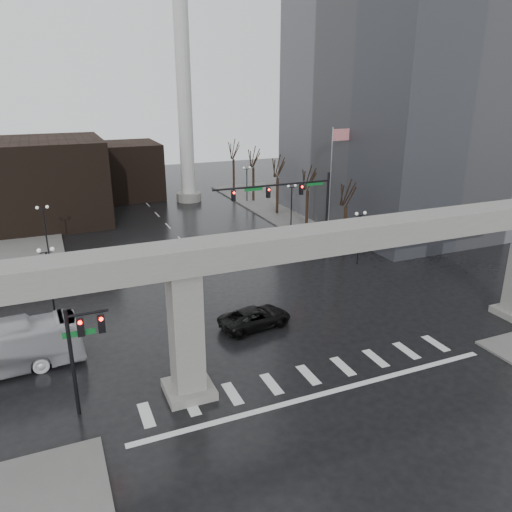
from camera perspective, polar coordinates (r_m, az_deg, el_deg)
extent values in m
plane|color=black|center=(31.26, 5.10, -12.46)|extent=(160.00, 160.00, 0.00)
cube|color=slate|center=(72.74, 9.99, 6.05)|extent=(28.00, 36.00, 0.15)
cube|color=gray|center=(27.90, 5.58, 1.65)|extent=(48.00, 2.20, 1.40)
cube|color=gray|center=(27.20, -7.98, -8.90)|extent=(1.60, 1.60, 7.30)
cube|color=gray|center=(28.95, -7.66, -14.85)|extent=(2.60, 2.60, 0.50)
cube|color=slate|center=(64.17, 17.99, 22.56)|extent=(22.00, 26.00, 42.00)
cube|color=black|center=(66.29, -23.90, 7.77)|extent=(16.00, 14.00, 10.00)
cube|color=black|center=(77.07, -14.84, 9.42)|extent=(10.00, 10.00, 8.00)
cylinder|color=beige|center=(71.81, -8.22, 18.01)|extent=(2.00, 2.00, 30.00)
cylinder|color=gray|center=(73.53, -7.69, 6.73)|extent=(3.60, 3.60, 1.20)
cylinder|color=black|center=(50.83, 8.10, 4.98)|extent=(0.24, 0.24, 8.00)
cylinder|color=black|center=(47.35, 1.97, 8.08)|extent=(12.00, 0.18, 0.18)
cube|color=black|center=(48.80, 5.19, 7.57)|extent=(0.35, 0.30, 1.00)
cube|color=black|center=(47.28, 1.41, 7.27)|extent=(0.35, 0.30, 1.00)
cube|color=black|center=(45.97, -2.60, 6.90)|extent=(0.35, 0.30, 1.00)
sphere|color=#FF0C05|center=(48.59, 5.30, 7.88)|extent=(0.20, 0.20, 0.20)
cube|color=#0D6023|center=(49.43, 6.76, 8.20)|extent=(1.80, 0.05, 0.35)
cube|color=#0D6023|center=(46.60, -0.28, 7.66)|extent=(1.80, 0.05, 0.35)
cylinder|color=black|center=(27.32, -20.25, -11.45)|extent=(0.20, 0.20, 6.00)
cylinder|color=black|center=(26.16, -18.72, -6.23)|extent=(2.00, 0.14, 0.14)
cube|color=black|center=(26.42, -19.43, -7.62)|extent=(0.35, 0.30, 1.00)
cube|color=black|center=(26.46, -17.27, -7.33)|extent=(0.35, 0.30, 1.00)
cube|color=#0D6023|center=(26.57, -19.57, -8.33)|extent=(1.60, 0.05, 0.30)
cylinder|color=silver|center=(54.17, 8.48, 8.02)|extent=(0.12, 0.12, 12.00)
cube|color=red|center=(53.94, 9.69, 13.51)|extent=(2.00, 0.03, 1.20)
cylinder|color=black|center=(47.76, 11.67, 1.84)|extent=(0.14, 0.14, 4.80)
cube|color=black|center=(47.12, 11.86, 4.57)|extent=(0.90, 0.06, 0.06)
sphere|color=silver|center=(46.82, 11.43, 4.75)|extent=(0.32, 0.32, 0.32)
sphere|color=silver|center=(47.33, 12.33, 4.85)|extent=(0.32, 0.32, 0.32)
cylinder|color=black|center=(59.34, 4.06, 5.61)|extent=(0.14, 0.14, 4.80)
cube|color=black|center=(58.83, 4.11, 7.83)|extent=(0.90, 0.06, 0.06)
sphere|color=silver|center=(58.59, 3.72, 7.99)|extent=(0.32, 0.32, 0.32)
sphere|color=silver|center=(58.99, 4.51, 8.05)|extent=(0.32, 0.32, 0.32)
cylinder|color=black|center=(71.78, -1.05, 8.06)|extent=(0.14, 0.14, 4.80)
cube|color=black|center=(71.36, -1.06, 9.91)|extent=(0.90, 0.06, 0.06)
sphere|color=silver|center=(71.16, -1.40, 10.05)|extent=(0.32, 0.32, 0.32)
sphere|color=silver|center=(71.50, -0.72, 10.09)|extent=(0.32, 0.32, 0.32)
cylinder|color=black|center=(39.84, -22.44, -2.83)|extent=(0.14, 0.14, 4.80)
cube|color=black|center=(39.08, -22.88, 0.37)|extent=(0.90, 0.06, 0.06)
sphere|color=silver|center=(39.03, -23.57, 0.56)|extent=(0.32, 0.32, 0.32)
sphere|color=silver|center=(39.01, -22.26, 0.73)|extent=(0.32, 0.32, 0.32)
cylinder|color=black|center=(53.17, -22.90, 2.48)|extent=(0.14, 0.14, 4.80)
cube|color=black|center=(52.60, -23.23, 4.93)|extent=(0.90, 0.06, 0.06)
sphere|color=silver|center=(52.57, -23.74, 5.07)|extent=(0.32, 0.32, 0.32)
sphere|color=silver|center=(52.55, -22.77, 5.20)|extent=(0.32, 0.32, 0.32)
cylinder|color=black|center=(66.78, -23.17, 5.64)|extent=(0.14, 0.14, 4.80)
cube|color=black|center=(66.32, -23.44, 7.61)|extent=(0.90, 0.06, 0.06)
sphere|color=silver|center=(66.30, -23.85, 7.73)|extent=(0.32, 0.32, 0.32)
sphere|color=silver|center=(66.29, -23.07, 7.83)|extent=(0.32, 0.32, 0.32)
cylinder|color=black|center=(51.50, 10.09, 3.08)|extent=(0.34, 0.34, 4.55)
cylinder|color=black|center=(50.60, 10.34, 7.14)|extent=(0.12, 1.52, 2.98)
cylinder|color=black|center=(51.13, 10.65, 6.98)|extent=(0.83, 1.14, 2.51)
cylinder|color=black|center=(58.10, 5.84, 5.19)|extent=(0.34, 0.34, 4.66)
cylinder|color=black|center=(57.29, 5.97, 8.90)|extent=(0.12, 1.55, 3.05)
cylinder|color=black|center=(57.79, 6.28, 8.73)|extent=(0.85, 1.16, 2.57)
cylinder|color=black|center=(65.01, 2.44, 6.84)|extent=(0.34, 0.34, 4.76)
cylinder|color=black|center=(64.28, 2.49, 10.24)|extent=(0.12, 1.59, 3.11)
cylinder|color=black|center=(64.76, 2.80, 10.08)|extent=(0.86, 1.18, 2.62)
cylinder|color=black|center=(72.15, -0.30, 8.15)|extent=(0.34, 0.34, 4.87)
cylinder|color=black|center=(71.48, -0.31, 11.29)|extent=(0.12, 1.62, 3.18)
cylinder|color=black|center=(71.94, -0.01, 11.14)|extent=(0.88, 1.20, 2.68)
cylinder|color=black|center=(79.45, -2.56, 9.21)|extent=(0.34, 0.34, 4.97)
cylinder|color=black|center=(78.84, -2.61, 12.13)|extent=(0.12, 1.65, 3.25)
cylinder|color=black|center=(79.28, -2.32, 11.99)|extent=(0.89, 1.23, 2.74)
imported|color=black|center=(35.36, -0.09, -7.04)|extent=(5.49, 3.10, 1.45)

